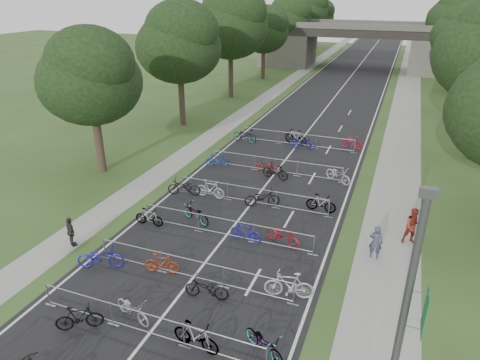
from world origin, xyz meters
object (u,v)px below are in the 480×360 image
Objects in this scene: pedestrian_a at (376,242)px; pedestrian_c at (71,232)px; pedestrian_b at (413,227)px; lamppost at (400,339)px; overpass_bridge at (359,46)px.

pedestrian_c is (-14.15, -4.35, -0.07)m from pedestrian_a.
pedestrian_a is at bearing -147.64° from pedestrian_b.
pedestrian_b is (0.65, 11.83, -3.32)m from lamppost.
overpass_bridge reaches higher than pedestrian_c.
pedestrian_a is at bearing -82.13° from overpass_bridge.
pedestrian_b is at bearing 86.85° from lamppost.
lamppost is at bearing -169.69° from pedestrian_c.
overpass_bridge is at bearing 97.53° from lamppost.
pedestrian_a is 1.09× the size of pedestrian_c.
pedestrian_b reaches higher than pedestrian_c.
lamppost is at bearing -82.47° from overpass_bridge.
overpass_bridge is 3.78× the size of lamppost.
lamppost reaches higher than pedestrian_b.
pedestrian_c is at bearing 20.22° from pedestrian_a.
pedestrian_c is at bearing 160.02° from lamppost.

